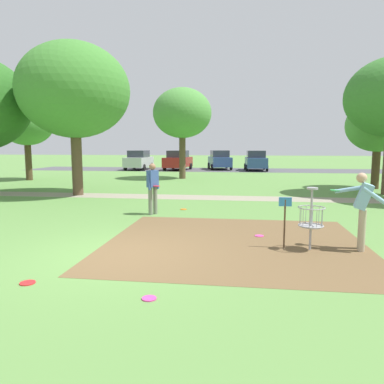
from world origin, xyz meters
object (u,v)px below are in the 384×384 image
at_px(disc_golf_basket, 308,216).
at_px(frisbee_mid_grass, 28,283).
at_px(tree_mid_right, 74,91).
at_px(player_foreground_watching, 153,186).
at_px(tree_near_right, 182,113).
at_px(parked_car_center_right, 220,160).
at_px(frisbee_far_left, 149,298).
at_px(parked_car_center_left, 178,160).
at_px(tree_near_left, 26,123).
at_px(parked_car_leftmost, 139,160).
at_px(frisbee_by_tee, 259,236).
at_px(frisbee_near_basket, 184,209).
at_px(player_throwing, 362,206).
at_px(parked_car_rightmost, 256,161).
at_px(tree_mid_left, 378,126).

bearing_deg(disc_golf_basket, frisbee_mid_grass, -151.59).
distance_m(disc_golf_basket, tree_mid_right, 12.65).
bearing_deg(player_foreground_watching, tree_near_right, 95.08).
bearing_deg(parked_car_center_right, frisbee_far_left, -88.50).
height_order(disc_golf_basket, parked_car_center_left, parked_car_center_left).
xyz_separation_m(tree_near_left, parked_car_leftmost, (4.29, 11.34, -2.84)).
bearing_deg(frisbee_by_tee, frisbee_far_left, -113.91).
distance_m(player_foreground_watching, frisbee_near_basket, 1.66).
xyz_separation_m(tree_near_right, tree_mid_right, (-3.47, -9.08, 0.26)).
xyz_separation_m(player_foreground_watching, tree_mid_right, (-4.66, 4.29, 3.78)).
height_order(frisbee_far_left, parked_car_center_left, parked_car_center_left).
relative_size(player_throwing, tree_near_right, 0.27).
bearing_deg(disc_golf_basket, tree_near_left, 137.09).
bearing_deg(tree_near_left, player_foreground_watching, -44.16).
xyz_separation_m(player_throwing, parked_car_center_left, (-8.60, 25.72, -0.06)).
height_order(frisbee_by_tee, tree_near_left, tree_near_left).
bearing_deg(parked_car_leftmost, parked_car_center_right, 11.57).
xyz_separation_m(player_throwing, frisbee_far_left, (-3.96, -3.16, -0.98)).
height_order(player_foreground_watching, frisbee_mid_grass, player_foreground_watching).
bearing_deg(disc_golf_basket, player_throwing, 6.55).
bearing_deg(frisbee_by_tee, disc_golf_basket, -47.24).
bearing_deg(parked_car_center_left, player_foreground_watching, -82.15).
distance_m(frisbee_near_basket, parked_car_center_right, 22.71).
distance_m(parked_car_center_right, parked_car_rightmost, 3.64).
distance_m(player_foreground_watching, frisbee_by_tee, 4.34).
relative_size(tree_mid_left, parked_car_leftmost, 1.12).
xyz_separation_m(frisbee_far_left, tree_mid_left, (8.41, 15.41, 3.32)).
xyz_separation_m(player_throwing, frisbee_near_basket, (-4.67, 4.52, -0.98)).
relative_size(player_foreground_watching, frisbee_mid_grass, 6.77).
xyz_separation_m(disc_golf_basket, tree_near_right, (-5.57, 16.98, 3.73)).
height_order(parked_car_leftmost, parked_car_center_right, same).
distance_m(disc_golf_basket, player_throwing, 1.18).
xyz_separation_m(frisbee_far_left, tree_mid_right, (-6.23, 10.93, 4.74)).
bearing_deg(parked_car_center_right, tree_mid_left, -58.38).
relative_size(frisbee_mid_grass, tree_near_right, 0.04).
bearing_deg(parked_car_leftmost, tree_mid_left, -38.48).
xyz_separation_m(frisbee_by_tee, parked_car_center_right, (-2.62, 26.27, 0.91)).
bearing_deg(tree_near_left, frisbee_mid_grass, -58.37).
distance_m(tree_mid_left, parked_car_center_left, 18.91).
relative_size(player_throwing, frisbee_far_left, 7.69).
distance_m(frisbee_by_tee, parked_car_center_left, 25.62).
bearing_deg(parked_car_rightmost, frisbee_mid_grass, -99.46).
relative_size(player_throwing, parked_car_leftmost, 0.40).
relative_size(frisbee_mid_grass, parked_car_leftmost, 0.06).
distance_m(frisbee_by_tee, parked_car_leftmost, 26.77).
xyz_separation_m(frisbee_far_left, parked_car_rightmost, (2.63, 29.14, 0.91)).
bearing_deg(player_foreground_watching, parked_car_center_right, 88.13).
bearing_deg(disc_golf_basket, parked_car_leftmost, 113.57).
relative_size(frisbee_by_tee, tree_near_left, 0.04).
xyz_separation_m(frisbee_by_tee, frisbee_mid_grass, (-3.99, -3.77, 0.00)).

